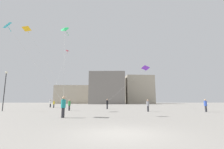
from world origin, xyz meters
name	(u,v)px	position (x,y,z in m)	size (l,w,h in m)	color
ground_plane	(121,134)	(0.00, 0.00, 0.00)	(300.00, 300.00, 0.00)	gray
person_in_black	(107,103)	(-0.79, 22.33, 1.00)	(0.40, 0.40, 1.82)	#2D2D33
person_in_yellow	(54,104)	(-12.42, 28.37, 0.88)	(0.35, 0.35, 1.61)	#2D2D33
person_in_blue	(206,105)	(12.40, 14.17, 0.93)	(0.37, 0.37, 1.70)	#2D2D33
person_in_purple	(63,104)	(-9.32, 24.56, 0.96)	(0.38, 0.38, 1.75)	#2D2D33
person_in_green	(69,104)	(-6.51, 17.63, 0.91)	(0.36, 0.36, 1.67)	#2D2D33
person_in_white	(50,103)	(-13.86, 30.35, 0.98)	(0.39, 0.39, 1.79)	#2D2D33
person_in_teal	(63,106)	(-4.51, 7.01, 1.01)	(0.40, 0.40, 1.84)	#2D2D33
person_in_grey	(148,105)	(4.90, 15.16, 0.90)	(0.36, 0.36, 1.65)	#2D2D33
kite_violet_delta	(145,68)	(7.23, 26.17, 8.32)	(8.95, 4.55, 7.55)	purple
kite_crimson_diamond	(67,51)	(-11.85, 35.03, 14.83)	(2.68, 5.39, 14.11)	red
kite_cyan_delta	(8,26)	(-10.92, 8.33, 9.00)	(7.20, 2.02, 8.20)	#1EB2C6
kite_emerald_diamond	(65,29)	(-5.31, 9.05, 9.06)	(1.35, 2.50, 8.24)	green
kite_amber_delta	(28,31)	(-13.17, 16.49, 12.21)	(7.44, 1.81, 11.55)	yellow
building_left_hall	(77,95)	(-19.00, 88.73, 5.10)	(23.61, 15.00, 10.20)	#B2A893
building_centre_hall	(108,89)	(-1.00, 77.76, 7.94)	(18.24, 18.18, 15.88)	gray
building_right_hall	(138,90)	(17.00, 86.83, 7.91)	(16.35, 14.95, 15.82)	#B2A893
lamppost_east	(5,85)	(-15.81, 16.57, 3.82)	(0.36, 0.36, 5.83)	#2D2D30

